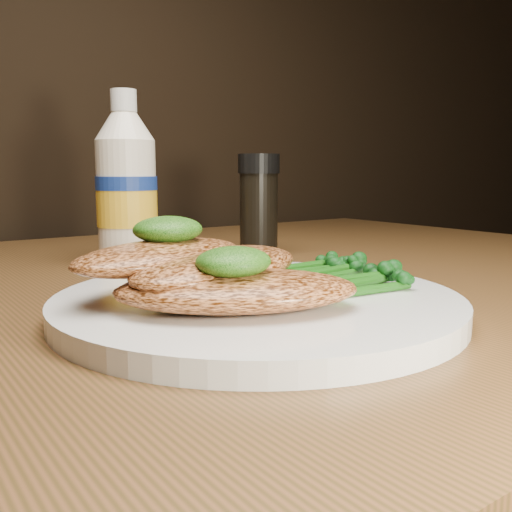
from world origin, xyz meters
TOP-DOWN VIEW (x-y plane):
  - plate at (-0.04, 0.89)m, footprint 0.29×0.29m
  - chicken_front at (-0.08, 0.86)m, footprint 0.18×0.15m
  - chicken_mid at (-0.07, 0.90)m, footprint 0.18×0.14m
  - chicken_back at (-0.10, 0.92)m, footprint 0.16×0.12m
  - pesto_front at (-0.08, 0.85)m, footprint 0.06×0.06m
  - pesto_back at (-0.09, 0.93)m, footprint 0.06×0.06m
  - broccolini_bundle at (0.01, 0.88)m, footprint 0.14×0.11m
  - mayo_bottle at (-0.02, 1.16)m, footprint 0.09×0.09m
  - pepper_grinder at (0.13, 1.12)m, footprint 0.06×0.06m

SIDE VIEW (x-z plane):
  - plate at x=-0.04m, z-range 0.75..0.77m
  - broccolini_bundle at x=0.01m, z-range 0.77..0.79m
  - chicken_front at x=-0.08m, z-range 0.77..0.79m
  - chicken_mid at x=-0.07m, z-range 0.77..0.80m
  - chicken_back at x=-0.10m, z-range 0.78..0.80m
  - pesto_front at x=-0.08m, z-range 0.79..0.81m
  - pesto_back at x=-0.09m, z-range 0.80..0.82m
  - pepper_grinder at x=0.13m, z-range 0.75..0.87m
  - mayo_bottle at x=-0.02m, z-range 0.75..0.94m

